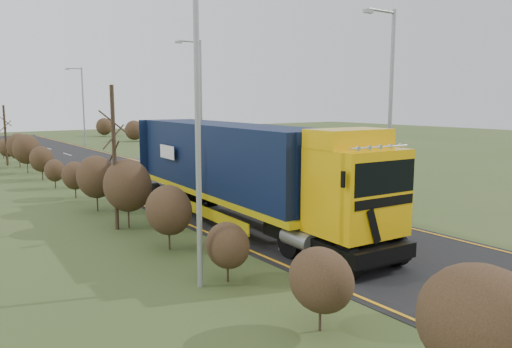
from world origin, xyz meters
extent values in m
plane|color=#34471E|center=(0.00, 0.00, 0.00)|extent=(160.00, 160.00, 0.00)
cube|color=black|center=(0.00, 10.00, 0.01)|extent=(8.00, 120.00, 0.02)
cube|color=#322F2C|center=(6.50, 20.00, 0.01)|extent=(6.00, 18.00, 0.02)
cube|color=orange|center=(-3.70, 10.00, 0.03)|extent=(0.12, 116.00, 0.01)
cube|color=orange|center=(3.70, 10.00, 0.03)|extent=(0.12, 116.00, 0.01)
cube|color=silver|center=(0.00, -4.00, 0.03)|extent=(0.12, 3.00, 0.01)
cube|color=silver|center=(0.00, 4.00, 0.03)|extent=(0.12, 3.00, 0.01)
cube|color=silver|center=(0.00, 12.00, 0.03)|extent=(0.12, 3.00, 0.01)
cube|color=silver|center=(0.00, 20.00, 0.03)|extent=(0.12, 3.00, 0.01)
cube|color=silver|center=(0.00, 28.00, 0.03)|extent=(0.12, 3.00, 0.01)
cube|color=silver|center=(0.00, 36.00, 0.03)|extent=(0.12, 3.00, 0.01)
cube|color=silver|center=(0.00, 44.00, 0.03)|extent=(0.12, 3.00, 0.01)
cube|color=silver|center=(0.00, 52.00, 0.03)|extent=(0.12, 3.00, 0.01)
cube|color=silver|center=(0.00, 60.00, 0.03)|extent=(0.12, 3.00, 0.01)
ellipsoid|color=#302115|center=(-6.05, -12.00, 1.69)|extent=(1.80, 2.34, 2.07)
ellipsoid|color=#302115|center=(-5.97, -8.00, 1.26)|extent=(1.34, 1.74, 1.54)
ellipsoid|color=#302115|center=(-6.02, -4.00, 1.14)|extent=(1.21, 1.57, 1.39)
ellipsoid|color=#302115|center=(-6.00, 0.00, 1.49)|extent=(1.58, 2.06, 1.82)
ellipsoid|color=#302115|center=(-5.98, 4.00, 1.84)|extent=(1.96, 2.55, 2.25)
ellipsoid|color=#302115|center=(-6.03, 8.00, 1.72)|extent=(1.83, 2.38, 2.10)
ellipsoid|color=#302115|center=(-5.95, 12.00, 1.28)|extent=(1.37, 1.78, 1.57)
ellipsoid|color=#302115|center=(-6.06, 16.00, 1.13)|extent=(1.20, 1.56, 1.38)
ellipsoid|color=#302115|center=(-5.92, 20.00, 1.46)|extent=(1.55, 2.02, 1.78)
ellipsoid|color=#302115|center=(-6.09, 24.00, 1.83)|extent=(1.95, 2.53, 2.24)
ellipsoid|color=#302115|center=(-5.90, 28.00, 1.74)|extent=(1.85, 2.41, 2.13)
ellipsoid|color=#302115|center=(-6.12, 32.00, 1.31)|extent=(1.40, 1.81, 1.61)
ellipsoid|color=#302115|center=(-5.87, 36.00, 1.12)|extent=(1.19, 1.55, 1.37)
cylinder|color=#35261A|center=(-6.50, 4.00, 3.03)|extent=(0.18, 0.18, 6.05)
cylinder|color=#35261A|center=(-6.50, 30.00, 2.53)|extent=(0.18, 0.18, 5.06)
cube|color=black|center=(-1.86, -4.24, 0.75)|extent=(2.85, 5.06, 0.48)
cube|color=#EBAD0A|center=(-1.86, -5.20, 2.51)|extent=(2.81, 2.51, 2.78)
cube|color=black|center=(-1.86, -6.32, 0.59)|extent=(2.68, 0.29, 0.59)
cube|color=black|center=(-2.31, -6.38, 1.66)|extent=(0.65, 0.06, 1.15)
cube|color=black|center=(-1.41, -6.38, 1.66)|extent=(0.65, 0.06, 1.15)
cube|color=black|center=(-1.86, -6.35, 3.10)|extent=(2.51, 0.21, 1.02)
cube|color=black|center=(-1.86, -6.38, 2.35)|extent=(2.46, 0.18, 0.30)
cube|color=#EBAD0A|center=(-1.86, -4.82, 4.20)|extent=(2.76, 1.65, 0.60)
cylinder|color=silver|center=(-1.86, -6.11, 4.01)|extent=(2.35, 0.20, 0.06)
cube|color=black|center=(-3.39, -6.11, 3.15)|extent=(0.09, 0.12, 0.48)
cube|color=black|center=(-0.33, -6.11, 3.15)|extent=(0.09, 0.12, 0.48)
cylinder|color=gray|center=(-3.09, -3.81, 0.80)|extent=(0.68, 1.42, 0.60)
cylinder|color=gray|center=(-0.63, -3.81, 0.80)|extent=(0.68, 1.42, 0.60)
cube|color=gold|center=(-1.86, 2.71, 1.32)|extent=(3.47, 13.61, 0.26)
cube|color=black|center=(-1.86, 2.71, 2.91)|extent=(3.42, 13.18, 2.94)
cube|color=#0D1B3A|center=(-1.86, 9.26, 2.91)|extent=(2.65, 0.22, 2.94)
cube|color=#0D1B3A|center=(-1.86, -3.83, 2.91)|extent=(2.65, 0.22, 2.94)
cube|color=black|center=(-1.86, 6.78, 0.69)|extent=(2.68, 3.99, 0.37)
cube|color=gold|center=(-3.17, 1.65, 0.59)|extent=(0.40, 5.87, 0.48)
cube|color=gold|center=(-0.56, 1.65, 0.59)|extent=(0.40, 5.87, 0.48)
cylinder|color=black|center=(-2.98, -5.95, 0.56)|extent=(0.41, 1.13, 1.11)
cylinder|color=black|center=(-0.74, -5.95, 0.56)|extent=(0.41, 1.13, 1.11)
cylinder|color=black|center=(-2.98, -3.27, 0.56)|extent=(0.41, 1.13, 1.11)
cylinder|color=black|center=(-0.74, -3.27, 0.56)|extent=(0.41, 1.13, 1.11)
cylinder|color=black|center=(-2.98, 5.82, 0.56)|extent=(0.41, 1.13, 1.11)
cylinder|color=black|center=(-0.74, 5.82, 0.56)|extent=(0.41, 1.13, 1.11)
cylinder|color=black|center=(-2.98, 6.88, 0.56)|extent=(0.41, 1.13, 1.11)
cylinder|color=black|center=(-0.74, 6.88, 0.56)|extent=(0.41, 1.13, 1.11)
cylinder|color=black|center=(-2.98, 7.95, 0.56)|extent=(0.41, 1.13, 1.11)
cylinder|color=black|center=(-0.74, 7.95, 0.56)|extent=(0.41, 1.13, 1.11)
imported|color=#AD0A08|center=(6.58, 20.99, 0.69)|extent=(1.83, 4.11, 1.37)
imported|color=#091136|center=(6.07, 22.81, 0.66)|extent=(2.94, 4.20, 1.31)
cylinder|color=gray|center=(4.60, -1.14, 4.71)|extent=(0.18, 0.18, 9.42)
cylinder|color=gray|center=(3.76, -1.14, 9.27)|extent=(1.68, 0.12, 0.12)
cube|color=gray|center=(2.92, -1.14, 9.16)|extent=(0.47, 0.19, 0.15)
cylinder|color=gray|center=(4.60, 16.38, 4.89)|extent=(0.18, 0.18, 9.77)
cylinder|color=gray|center=(3.73, 16.38, 9.61)|extent=(1.74, 0.12, 0.12)
cube|color=gray|center=(2.86, 16.38, 9.50)|extent=(0.49, 0.20, 0.15)
cylinder|color=gray|center=(4.60, 45.26, 4.68)|extent=(0.18, 0.18, 9.36)
cylinder|color=gray|center=(3.77, 45.26, 9.20)|extent=(1.66, 0.12, 0.12)
cube|color=gray|center=(2.94, 45.26, 9.10)|extent=(0.47, 0.19, 0.15)
cylinder|color=gray|center=(-6.87, -3.85, 4.70)|extent=(0.16, 0.16, 9.40)
cylinder|color=gray|center=(5.60, 16.07, 1.00)|extent=(0.08, 0.08, 2.00)
cylinder|color=red|center=(5.60, 16.04, 2.00)|extent=(0.64, 0.04, 0.64)
cylinder|color=white|center=(5.60, 16.02, 2.00)|extent=(0.48, 0.02, 0.48)
cylinder|color=gray|center=(5.42, 20.66, 0.62)|extent=(0.08, 0.08, 1.24)
cube|color=gold|center=(5.42, 20.61, 1.33)|extent=(0.63, 0.04, 0.63)
camera|label=1|loc=(-13.68, -16.19, 5.39)|focal=35.00mm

